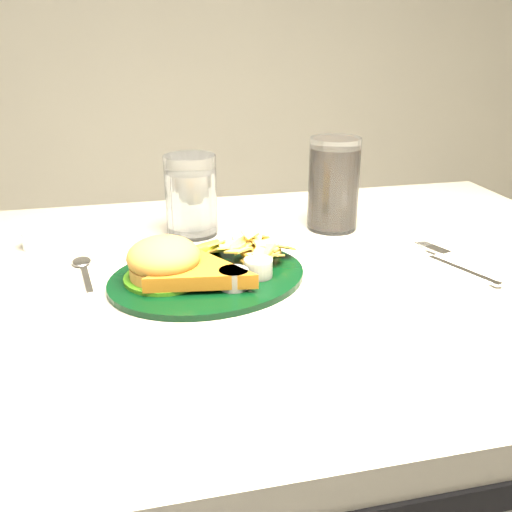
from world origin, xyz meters
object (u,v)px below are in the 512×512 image
Objects in this scene: table at (252,478)px; dinner_plate at (207,259)px; water_glass at (191,195)px; fork_napkin at (460,268)px; cola_glass at (334,184)px.

table is 4.31× the size of dinner_plate.
water_glass reaches higher than fork_napkin.
water_glass reaches higher than table.
dinner_plate is 1.77× the size of cola_glass.
fork_napkin is (0.11, -0.22, -0.07)m from cola_glass.
cola_glass is (0.24, 0.17, 0.05)m from dinner_plate.
cola_glass is (0.18, 0.16, 0.45)m from table.
table is 0.48m from water_glass.
water_glass is at bearing 107.56° from table.
dinner_plate is at bearing -91.00° from water_glass.
dinner_plate is at bearing -144.97° from cola_glass.
dinner_plate reaches higher than fork_napkin.
dinner_plate reaches higher than table.
table is 8.91× the size of water_glass.
table is at bearing -72.44° from water_glass.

